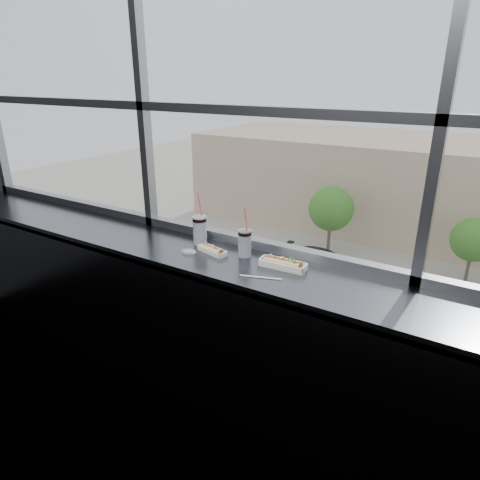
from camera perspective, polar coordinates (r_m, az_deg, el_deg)
The scene contains 21 objects.
wall_back_lower at distance 3.17m, azimuth 2.74°, elevation -10.36°, with size 6.00×6.00×0.00m, color black.
window_glass at distance 2.72m, azimuth 3.65°, elevation 23.10°, with size 6.00×6.00×0.00m, color silver.
window_mullions at distance 2.71m, azimuth 3.43°, elevation 23.12°, with size 6.00×0.08×2.40m, color gray, non-canonical shape.
counter at distance 2.71m, azimuth 0.08°, elevation -3.57°, with size 6.00×0.55×0.06m, color slate.
counter_fascia at distance 2.79m, azimuth -2.77°, elevation -15.18°, with size 6.00×0.04×1.04m, color slate.
hotdog_tray_left at distance 2.84m, azimuth -3.74°, elevation -1.31°, with size 0.24×0.13×0.06m.
hotdog_tray_right at distance 2.63m, azimuth 5.72°, elevation -3.13°, with size 0.30×0.11×0.07m.
soda_cup_left at distance 2.97m, azimuth -5.38°, elevation 1.51°, with size 0.10×0.10×0.38m.
soda_cup_right at distance 2.76m, azimuth 0.64°, elevation -0.26°, with size 0.09×0.09×0.34m.
loose_straw at distance 2.50m, azimuth 2.76°, elevation -5.00°, with size 0.01×0.01×0.25m, color white.
wrapper at distance 2.85m, azimuth -6.83°, elevation -1.52°, with size 0.11×0.08×0.03m, color silver.
plaza_ground at distance 47.75m, azimuth 28.96°, elevation 2.32°, with size 120.00×120.00×0.00m, color #ABA594.
street_asphalt at distance 25.99m, azimuth 24.85°, elevation -11.58°, with size 80.00×10.00×0.06m, color black.
far_sidewalk at distance 33.14m, azimuth 26.87°, elevation -4.82°, with size 80.00×6.00×0.04m, color #ABA594.
far_building at distance 41.43m, azimuth 29.33°, elevation 5.52°, with size 50.00×14.00×8.00m, color tan.
car_near_b at distance 23.92m, azimuth 3.85°, elevation -9.04°, with size 6.98×2.91×2.33m, color black.
car_near_a at distance 27.10m, azimuth -7.96°, elevation -5.72°, with size 6.15×2.56×2.05m, color gray.
car_far_a at distance 30.49m, azimuth 11.03°, elevation -2.48°, with size 6.99×2.91×2.33m, color black.
car_near_c at distance 22.14m, azimuth 20.37°, elevation -13.51°, with size 6.37×2.65×2.12m, color brown.
tree_left at distance 33.56m, azimuth 12.06°, elevation 4.09°, with size 3.47×3.47×5.41m.
tree_center at distance 32.01m, azimuth 28.70°, elevation 0.02°, with size 2.95×2.95×4.60m.
Camera 1 is at (1.30, -0.87, 2.20)m, focal length 32.00 mm.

